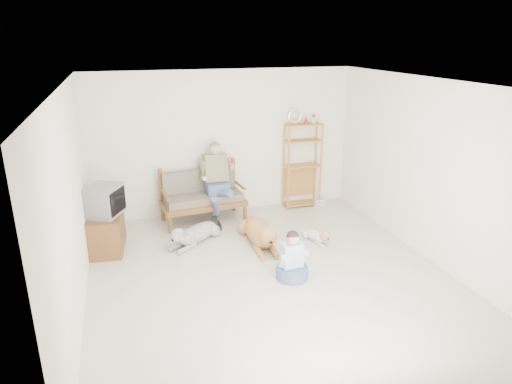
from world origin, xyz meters
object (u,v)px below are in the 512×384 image
object	(u,v)px
etagere	(302,164)
tv_stand	(106,232)
loveseat	(203,195)
golden_retriever	(260,233)

from	to	relation	value
etagere	tv_stand	distance (m)	3.91
tv_stand	loveseat	bearing A→B (deg)	30.67
loveseat	tv_stand	xyz separation A→B (m)	(-1.71, -0.79, -0.19)
tv_stand	golden_retriever	size ratio (longest dim) A/B	0.59
loveseat	tv_stand	distance (m)	1.89
golden_retriever	loveseat	bearing A→B (deg)	119.46
etagere	loveseat	bearing A→B (deg)	-175.13
etagere	golden_retriever	xyz separation A→B (m)	(-1.34, -1.50, -0.66)
loveseat	tv_stand	bearing A→B (deg)	-160.91
etagere	golden_retriever	size ratio (longest dim) A/B	1.22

